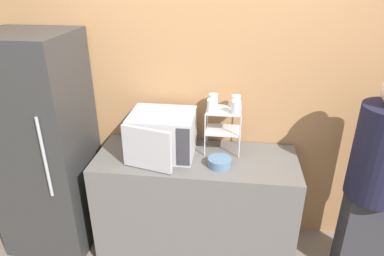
{
  "coord_description": "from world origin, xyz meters",
  "views": [
    {
      "loc": [
        0.27,
        -2.01,
        2.24
      ],
      "look_at": [
        -0.04,
        0.34,
        1.13
      ],
      "focal_mm": 32.0,
      "sensor_mm": 36.0,
      "label": 1
    }
  ],
  "objects_px": {
    "glass_front_left": "(212,106)",
    "glass_back_left": "(213,100)",
    "dish_rack": "(223,121)",
    "glass_back_right": "(236,101)",
    "refrigerator": "(44,146)",
    "microwave": "(162,135)",
    "glass_front_right": "(236,108)",
    "person": "(377,174)",
    "bowl": "(220,162)"
  },
  "relations": [
    {
      "from": "dish_rack",
      "to": "person",
      "type": "relative_size",
      "value": 0.21
    },
    {
      "from": "microwave",
      "to": "dish_rack",
      "type": "bearing_deg",
      "value": 15.06
    },
    {
      "from": "glass_front_right",
      "to": "glass_back_left",
      "type": "bearing_deg",
      "value": 142.31
    },
    {
      "from": "microwave",
      "to": "glass_back_right",
      "type": "height_order",
      "value": "glass_back_right"
    },
    {
      "from": "dish_rack",
      "to": "glass_front_right",
      "type": "relative_size",
      "value": 3.58
    },
    {
      "from": "dish_rack",
      "to": "glass_back_left",
      "type": "bearing_deg",
      "value": 141.14
    },
    {
      "from": "glass_front_right",
      "to": "microwave",
      "type": "bearing_deg",
      "value": -174.28
    },
    {
      "from": "glass_back_right",
      "to": "refrigerator",
      "type": "height_order",
      "value": "refrigerator"
    },
    {
      "from": "glass_front_right",
      "to": "bowl",
      "type": "height_order",
      "value": "glass_front_right"
    },
    {
      "from": "refrigerator",
      "to": "glass_front_right",
      "type": "bearing_deg",
      "value": 3.51
    },
    {
      "from": "dish_rack",
      "to": "glass_front_left",
      "type": "distance_m",
      "value": 0.18
    },
    {
      "from": "glass_back_left",
      "to": "bowl",
      "type": "distance_m",
      "value": 0.5
    },
    {
      "from": "glass_front_left",
      "to": "glass_front_right",
      "type": "bearing_deg",
      "value": -2.87
    },
    {
      "from": "glass_front_right",
      "to": "refrigerator",
      "type": "relative_size",
      "value": 0.05
    },
    {
      "from": "microwave",
      "to": "glass_back_right",
      "type": "relative_size",
      "value": 5.35
    },
    {
      "from": "glass_front_right",
      "to": "bowl",
      "type": "xyz_separation_m",
      "value": [
        -0.1,
        -0.19,
        -0.37
      ]
    },
    {
      "from": "glass_back_left",
      "to": "refrigerator",
      "type": "xyz_separation_m",
      "value": [
        -1.36,
        -0.24,
        -0.38
      ]
    },
    {
      "from": "bowl",
      "to": "glass_front_left",
      "type": "bearing_deg",
      "value": 113.08
    },
    {
      "from": "microwave",
      "to": "refrigerator",
      "type": "relative_size",
      "value": 0.29
    },
    {
      "from": "microwave",
      "to": "person",
      "type": "height_order",
      "value": "person"
    },
    {
      "from": "dish_rack",
      "to": "bowl",
      "type": "bearing_deg",
      "value": -91.53
    },
    {
      "from": "microwave",
      "to": "glass_front_left",
      "type": "xyz_separation_m",
      "value": [
        0.38,
        0.07,
        0.23
      ]
    },
    {
      "from": "glass_front_left",
      "to": "glass_back_right",
      "type": "xyz_separation_m",
      "value": [
        0.18,
        0.12,
        0.0
      ]
    },
    {
      "from": "bowl",
      "to": "person",
      "type": "xyz_separation_m",
      "value": [
        1.13,
        0.0,
        -0.02
      ]
    },
    {
      "from": "glass_front_right",
      "to": "refrigerator",
      "type": "distance_m",
      "value": 1.6
    },
    {
      "from": "glass_back_right",
      "to": "microwave",
      "type": "bearing_deg",
      "value": -161.43
    },
    {
      "from": "microwave",
      "to": "glass_front_left",
      "type": "height_order",
      "value": "glass_front_left"
    },
    {
      "from": "glass_front_right",
      "to": "glass_back_left",
      "type": "xyz_separation_m",
      "value": [
        -0.18,
        0.14,
        0.0
      ]
    },
    {
      "from": "glass_front_left",
      "to": "glass_back_right",
      "type": "relative_size",
      "value": 1.0
    },
    {
      "from": "glass_front_right",
      "to": "person",
      "type": "height_order",
      "value": "person"
    },
    {
      "from": "bowl",
      "to": "person",
      "type": "bearing_deg",
      "value": 0.11
    },
    {
      "from": "bowl",
      "to": "refrigerator",
      "type": "xyz_separation_m",
      "value": [
        -1.45,
        0.09,
        -0.01
      ]
    },
    {
      "from": "refrigerator",
      "to": "dish_rack",
      "type": "bearing_deg",
      "value": 6.46
    },
    {
      "from": "refrigerator",
      "to": "glass_back_left",
      "type": "bearing_deg",
      "value": 9.82
    },
    {
      "from": "dish_rack",
      "to": "microwave",
      "type": "bearing_deg",
      "value": -164.94
    },
    {
      "from": "dish_rack",
      "to": "person",
      "type": "height_order",
      "value": "person"
    },
    {
      "from": "bowl",
      "to": "person",
      "type": "height_order",
      "value": "person"
    },
    {
      "from": "microwave",
      "to": "person",
      "type": "distance_m",
      "value": 1.6
    },
    {
      "from": "person",
      "to": "microwave",
      "type": "bearing_deg",
      "value": 175.41
    },
    {
      "from": "person",
      "to": "glass_back_left",
      "type": "bearing_deg",
      "value": 164.93
    },
    {
      "from": "microwave",
      "to": "dish_rack",
      "type": "xyz_separation_m",
      "value": [
        0.47,
        0.13,
        0.08
      ]
    },
    {
      "from": "dish_rack",
      "to": "glass_back_right",
      "type": "xyz_separation_m",
      "value": [
        0.09,
        0.06,
        0.15
      ]
    },
    {
      "from": "dish_rack",
      "to": "glass_front_right",
      "type": "distance_m",
      "value": 0.19
    },
    {
      "from": "glass_front_left",
      "to": "microwave",
      "type": "bearing_deg",
      "value": -170.18
    },
    {
      "from": "glass_back_left",
      "to": "person",
      "type": "bearing_deg",
      "value": -15.07
    },
    {
      "from": "glass_back_right",
      "to": "refrigerator",
      "type": "bearing_deg",
      "value": -171.66
    },
    {
      "from": "glass_front_left",
      "to": "bowl",
      "type": "distance_m",
      "value": 0.43
    },
    {
      "from": "glass_front_left",
      "to": "glass_back_left",
      "type": "relative_size",
      "value": 1.0
    },
    {
      "from": "glass_back_right",
      "to": "bowl",
      "type": "bearing_deg",
      "value": -106.97
    },
    {
      "from": "glass_front_left",
      "to": "refrigerator",
      "type": "bearing_deg",
      "value": -175.64
    }
  ]
}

